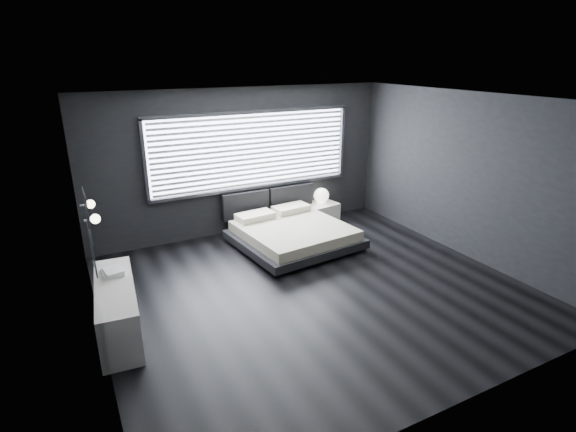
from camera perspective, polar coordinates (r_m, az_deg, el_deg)
room at (r=6.38m, az=3.52°, el=1.92°), size 6.04×6.00×2.80m
window at (r=8.74m, az=-4.45°, el=8.25°), size 4.14×0.09×1.52m
headboard at (r=9.07m, az=-2.47°, el=1.93°), size 1.96×0.16×0.52m
sconce_near at (r=5.54m, az=-23.31°, el=-0.34°), size 0.18×0.11×0.11m
sconce_far at (r=6.11m, az=-23.83°, el=1.39°), size 0.18×0.11×0.11m
wall_art_upper at (r=4.89m, az=-24.12°, el=0.08°), size 0.01×0.48×0.48m
wall_art_lower at (r=5.28m, az=-23.62°, el=-3.90°), size 0.01×0.48×0.48m
bed at (r=8.30m, az=0.62°, el=-2.22°), size 2.20×2.12×0.52m
nightstand at (r=9.59m, az=4.10°, el=0.52°), size 0.73×0.64×0.39m
orb_lamp at (r=9.52m, az=4.25°, el=2.62°), size 0.32×0.32×0.32m
dresser at (r=6.17m, az=-20.82°, el=-10.95°), size 0.61×1.70×0.66m
book_stack at (r=6.31m, az=-21.39°, el=-6.59°), size 0.27×0.35×0.07m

